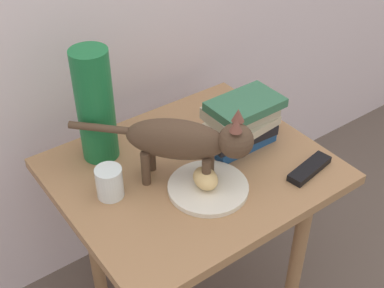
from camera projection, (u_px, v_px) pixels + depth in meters
name	position (u px, v px, depth m)	size (l,w,h in m)	color
side_table	(192.00, 192.00, 1.48)	(0.72, 0.61, 0.61)	#9E724C
plate	(208.00, 188.00, 1.34)	(0.21, 0.21, 0.01)	silver
bread_roll	(206.00, 178.00, 1.32)	(0.08, 0.06, 0.05)	#E0BC7A
cat	(187.00, 141.00, 1.30)	(0.35, 0.37, 0.23)	#4C3828
book_stack	(240.00, 122.00, 1.46)	(0.22, 0.15, 0.15)	#1E4C8C
green_vase	(95.00, 106.00, 1.37)	(0.10, 0.10, 0.33)	#196B38
candle_jar	(110.00, 184.00, 1.31)	(0.07, 0.07, 0.08)	silver
tv_remote	(309.00, 169.00, 1.40)	(0.15, 0.04, 0.02)	black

